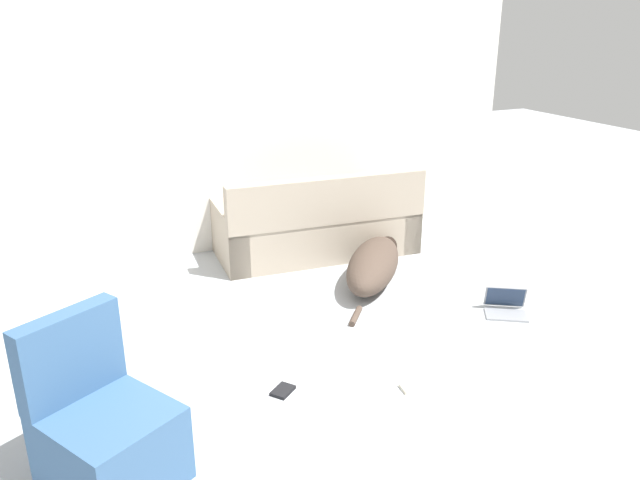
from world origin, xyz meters
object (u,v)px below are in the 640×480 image
Objects in this scene: couch at (317,228)px; book_black at (283,391)px; side_chair at (104,432)px; laptop_open at (505,304)px; dog at (374,264)px; book_cream at (418,386)px; cat at (58,376)px.

couch reaches higher than book_black.
laptop_open is at bearing -17.06° from side_chair.
laptop_open is 2.24× the size of book_black.
book_black is 1.24m from side_chair.
couch reaches higher than dog.
book_black is (-1.43, -1.34, -0.17)m from dog.
laptop_open is 1.45m from book_cream.
book_cream is (-0.40, -2.54, -0.27)m from couch.
book_black is at bearing 158.82° from book_cream.
book_black is at bearing -138.92° from laptop_open.
couch is 10.62× the size of book_black.
side_chair reaches higher than laptop_open.
side_chair is at bearing 163.37° from dog.
cat is at bearing 152.87° from book_black.
book_cream is 2.01m from side_chair.
book_cream is at bearing -21.18° from book_black.
book_cream is at bearing -124.56° from cat.
dog is at bearing 70.56° from book_cream.
dog is 2.86m from cat.
couch is at bearing 18.13° from side_chair.
couch is 2.09m from laptop_open.
side_chair reaches higher than book_black.
book_cream is 0.26× the size of side_chair.
couch reaches higher than laptop_open.
dog is at bearing 157.13° from laptop_open.
side_chair reaches higher than book_cream.
couch is 3.52m from side_chair.
cat is 1.10m from side_chair.
cat is at bearing 155.10° from book_cream.
couch is 1.50× the size of dog.
cat is (-2.60, -1.52, -0.20)m from couch.
dog reaches higher than book_black.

